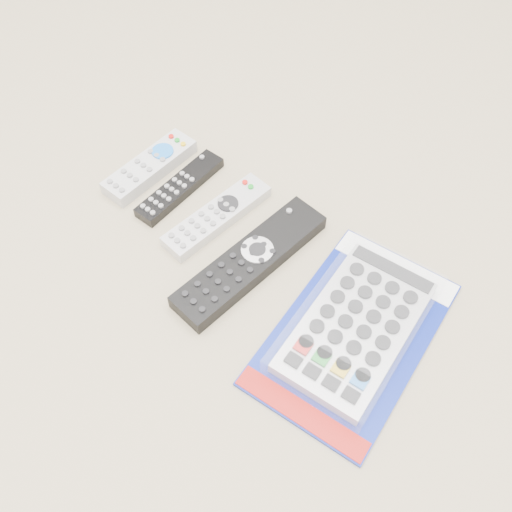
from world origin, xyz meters
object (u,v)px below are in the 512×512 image
Objects in this scene: remote_large_black at (250,261)px; jumbo_remote_packaged at (357,325)px; remote_slim_black at (180,187)px; remote_small_grey at (150,167)px; remote_silver_dvd at (217,216)px.

remote_large_black is 0.85× the size of jumbo_remote_packaged.
remote_large_black is at bearing -13.69° from remote_slim_black.
remote_small_grey is 0.25m from remote_large_black.
remote_slim_black is (0.07, -0.00, -0.00)m from remote_small_grey.
remote_slim_black is 0.88× the size of remote_silver_dvd.
remote_large_black is (0.18, -0.04, 0.00)m from remote_slim_black.
jumbo_remote_packaged is at bearing -3.67° from remote_small_grey.
remote_large_black is at bearing -13.92° from remote_silver_dvd.
jumbo_remote_packaged is at bearing 7.66° from remote_large_black.
remote_slim_black is 0.54× the size of jumbo_remote_packaged.
remote_silver_dvd is at bearing -5.71° from remote_slim_black.
remote_slim_black is 0.64× the size of remote_large_black.
remote_small_grey is at bearing 179.08° from remote_slim_black.
remote_large_black is 0.18m from jumbo_remote_packaged.
remote_small_grey is 0.15m from remote_silver_dvd.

